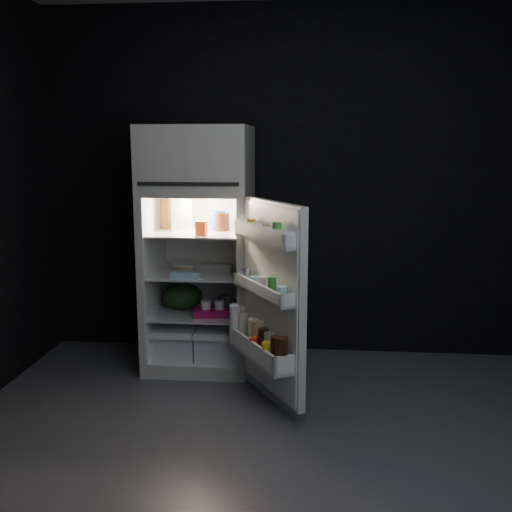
# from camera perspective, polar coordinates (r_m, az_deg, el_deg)

# --- Properties ---
(floor) EXTENTS (4.00, 3.40, 0.00)m
(floor) POSITION_cam_1_polar(r_m,az_deg,el_deg) (3.42, 3.21, -18.31)
(floor) COLOR #4E4E54
(floor) RESTS_ON ground
(wall_back) EXTENTS (4.00, 0.00, 2.70)m
(wall_back) POSITION_cam_1_polar(r_m,az_deg,el_deg) (4.70, 4.20, 6.93)
(wall_back) COLOR black
(wall_back) RESTS_ON ground
(wall_front) EXTENTS (4.00, 0.00, 2.70)m
(wall_front) POSITION_cam_1_polar(r_m,az_deg,el_deg) (1.33, 0.96, -2.67)
(wall_front) COLOR black
(wall_front) RESTS_ON ground
(refrigerator) EXTENTS (0.76, 0.71, 1.78)m
(refrigerator) POSITION_cam_1_polar(r_m,az_deg,el_deg) (4.44, -5.40, 1.57)
(refrigerator) COLOR silver
(refrigerator) RESTS_ON ground
(fridge_door) EXTENTS (0.53, 0.72, 1.22)m
(fridge_door) POSITION_cam_1_polar(r_m,az_deg,el_deg) (3.75, 1.22, -4.41)
(fridge_door) COLOR silver
(fridge_door) RESTS_ON ground
(milk_jug) EXTENTS (0.15, 0.15, 0.24)m
(milk_jug) POSITION_cam_1_polar(r_m,az_deg,el_deg) (4.43, -7.07, 4.00)
(milk_jug) COLOR white
(milk_jug) RESTS_ON refrigerator
(mayo_jar) EXTENTS (0.13, 0.13, 0.14)m
(mayo_jar) POSITION_cam_1_polar(r_m,az_deg,el_deg) (4.43, -3.62, 3.40)
(mayo_jar) COLOR #214AB3
(mayo_jar) RESTS_ON refrigerator
(jam_jar) EXTENTS (0.13, 0.13, 0.13)m
(jam_jar) POSITION_cam_1_polar(r_m,az_deg,el_deg) (4.38, -3.22, 3.25)
(jam_jar) COLOR black
(jam_jar) RESTS_ON refrigerator
(amber_bottle) EXTENTS (0.07, 0.07, 0.22)m
(amber_bottle) POSITION_cam_1_polar(r_m,az_deg,el_deg) (4.55, -8.68, 4.00)
(amber_bottle) COLOR #C1751F
(amber_bottle) RESTS_ON refrigerator
(small_carton) EXTENTS (0.08, 0.07, 0.10)m
(small_carton) POSITION_cam_1_polar(r_m,az_deg,el_deg) (4.17, -5.23, 2.65)
(small_carton) COLOR #EC401B
(small_carton) RESTS_ON refrigerator
(egg_carton) EXTENTS (0.26, 0.12, 0.07)m
(egg_carton) POSITION_cam_1_polar(r_m,az_deg,el_deg) (4.37, -3.96, -1.15)
(egg_carton) COLOR gray
(egg_carton) RESTS_ON refrigerator
(pie) EXTENTS (0.33, 0.33, 0.04)m
(pie) POSITION_cam_1_polar(r_m,az_deg,el_deg) (4.54, -6.24, -0.95)
(pie) COLOR tan
(pie) RESTS_ON refrigerator
(flat_package) EXTENTS (0.20, 0.13, 0.04)m
(flat_package) POSITION_cam_1_polar(r_m,az_deg,el_deg) (4.23, -6.75, -1.81)
(flat_package) COLOR #93CDE3
(flat_package) RESTS_ON refrigerator
(wrapped_pkg) EXTENTS (0.12, 0.11, 0.05)m
(wrapped_pkg) POSITION_cam_1_polar(r_m,az_deg,el_deg) (4.51, -2.61, -0.91)
(wrapped_pkg) COLOR beige
(wrapped_pkg) RESTS_ON refrigerator
(produce_bag) EXTENTS (0.37, 0.34, 0.20)m
(produce_bag) POSITION_cam_1_polar(r_m,az_deg,el_deg) (4.55, -6.99, -3.81)
(produce_bag) COLOR #193815
(produce_bag) RESTS_ON refrigerator
(yogurt_tray) EXTENTS (0.31, 0.19, 0.05)m
(yogurt_tray) POSITION_cam_1_polar(r_m,az_deg,el_deg) (4.37, -4.02, -5.36)
(yogurt_tray) COLOR #A80E4F
(yogurt_tray) RESTS_ON refrigerator
(small_can_red) EXTENTS (0.08, 0.08, 0.09)m
(small_can_red) POSITION_cam_1_polar(r_m,az_deg,el_deg) (4.61, -3.17, -4.24)
(small_can_red) COLOR #A80E4F
(small_can_red) RESTS_ON refrigerator
(small_can_silver) EXTENTS (0.10, 0.10, 0.09)m
(small_can_silver) POSITION_cam_1_polar(r_m,az_deg,el_deg) (4.56, -2.83, -4.39)
(small_can_silver) COLOR silver
(small_can_silver) RESTS_ON refrigerator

